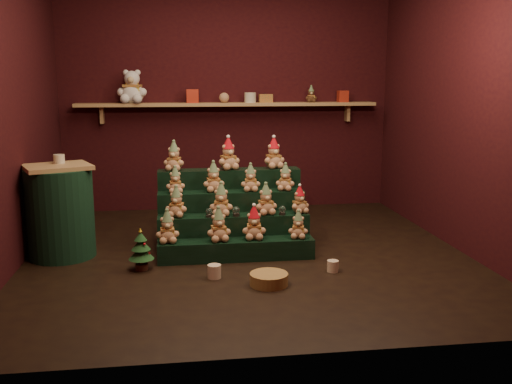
{
  "coord_description": "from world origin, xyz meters",
  "views": [
    {
      "loc": [
        -0.62,
        -5.04,
        1.59
      ],
      "look_at": [
        0.11,
        0.25,
        0.54
      ],
      "focal_mm": 40.0,
      "sensor_mm": 36.0,
      "label": 1
    }
  ],
  "objects": [
    {
      "name": "teddy_8",
      "position": [
        -0.65,
        0.29,
        0.66
      ],
      "size": [
        0.19,
        0.17,
        0.25
      ],
      "primitive_type": null,
      "rotation": [
        0.0,
        0.0,
        0.07
      ],
      "color": "tan",
      "rests_on": "riser_tier_midback"
    },
    {
      "name": "teddy_14",
      "position": [
        0.33,
        0.54,
        0.87
      ],
      "size": [
        0.26,
        0.24,
        0.3
      ],
      "primitive_type": null,
      "rotation": [
        0.0,
        0.0,
        0.27
      ],
      "color": "tan",
      "rests_on": "riser_tier_back"
    },
    {
      "name": "white_bear",
      "position": [
        -1.13,
        1.84,
        1.56
      ],
      "size": [
        0.38,
        0.35,
        0.48
      ],
      "primitive_type": null,
      "rotation": [
        0.0,
        0.0,
        -0.13
      ],
      "color": "white",
      "rests_on": "back_shelf"
    },
    {
      "name": "table_ornament",
      "position": [
        -1.69,
        0.26,
        0.89
      ],
      "size": [
        0.1,
        0.1,
        0.08
      ],
      "primitive_type": "cylinder",
      "color": "beige",
      "rests_on": "side_table"
    },
    {
      "name": "teddy_11",
      "position": [
        0.4,
        0.28,
        0.67
      ],
      "size": [
        0.23,
        0.22,
        0.26
      ],
      "primitive_type": null,
      "rotation": [
        0.0,
        0.0,
        -0.35
      ],
      "color": "tan",
      "rests_on": "riser_tier_midback"
    },
    {
      "name": "back_wall",
      "position": [
        0.0,
        2.05,
        1.4
      ],
      "size": [
        4.0,
        0.1,
        2.8
      ],
      "primitive_type": "cube",
      "color": "black",
      "rests_on": "ground"
    },
    {
      "name": "mug_right",
      "position": [
        0.65,
        -0.59,
        0.05
      ],
      "size": [
        0.1,
        0.1,
        0.1
      ],
      "primitive_type": "cylinder",
      "color": "beige",
      "rests_on": "ground"
    },
    {
      "name": "brown_bear",
      "position": [
        1.01,
        1.84,
        1.42
      ],
      "size": [
        0.15,
        0.13,
        0.2
      ],
      "primitive_type": null,
      "rotation": [
        0.0,
        0.0,
        -0.06
      ],
      "color": "#4E321A",
      "rests_on": "back_shelf"
    },
    {
      "name": "wicker_basket",
      "position": [
        0.07,
        -0.83,
        0.05
      ],
      "size": [
        0.4,
        0.4,
        0.09
      ],
      "primitive_type": "cylinder",
      "rotation": [
        0.0,
        0.0,
        0.4
      ],
      "color": "#9E773F",
      "rests_on": "ground"
    },
    {
      "name": "teddy_10",
      "position": [
        0.06,
        0.29,
        0.67
      ],
      "size": [
        0.2,
        0.18,
        0.26
      ],
      "primitive_type": null,
      "rotation": [
        0.0,
        0.0,
        -0.07
      ],
      "color": "tan",
      "rests_on": "riser_tier_midback"
    },
    {
      "name": "snow_globe_b",
      "position": [
        -0.1,
        0.02,
        0.41
      ],
      "size": [
        0.07,
        0.07,
        0.09
      ],
      "color": "black",
      "rests_on": "riser_tier_midfront"
    },
    {
      "name": "riser_tier_front",
      "position": [
        -0.12,
        -0.14,
        0.09
      ],
      "size": [
        1.4,
        0.22,
        0.18
      ],
      "primitive_type": "cube",
      "color": "black",
      "rests_on": "ground"
    },
    {
      "name": "teddy_1",
      "position": [
        -0.28,
        -0.14,
        0.33
      ],
      "size": [
        0.24,
        0.22,
        0.3
      ],
      "primitive_type": null,
      "rotation": [
        0.0,
        0.0,
        0.14
      ],
      "color": "tan",
      "rests_on": "riser_tier_front"
    },
    {
      "name": "side_table",
      "position": [
        -1.69,
        0.16,
        0.42
      ],
      "size": [
        0.69,
        0.64,
        0.85
      ],
      "rotation": [
        0.0,
        0.0,
        0.39
      ],
      "color": "tan",
      "rests_on": "ground"
    },
    {
      "name": "gift_tin_red_a",
      "position": [
        -0.43,
        1.85,
        1.4
      ],
      "size": [
        0.14,
        0.14,
        0.16
      ],
      "primitive_type": "cube",
      "color": "#B6301C",
      "rests_on": "back_shelf"
    },
    {
      "name": "riser_tier_midback",
      "position": [
        -0.12,
        0.3,
        0.27
      ],
      "size": [
        1.4,
        0.22,
        0.54
      ],
      "primitive_type": "cube",
      "color": "black",
      "rests_on": "ground"
    },
    {
      "name": "teddy_5",
      "position": [
        -0.24,
        0.08,
        0.51
      ],
      "size": [
        0.24,
        0.22,
        0.3
      ],
      "primitive_type": null,
      "rotation": [
        0.0,
        0.0,
        -0.14
      ],
      "color": "tan",
      "rests_on": "riser_tier_midfront"
    },
    {
      "name": "ground",
      "position": [
        0.0,
        0.0,
        0.0
      ],
      "size": [
        4.0,
        4.0,
        0.0
      ],
      "primitive_type": "plane",
      "color": "black",
      "rests_on": "ground"
    },
    {
      "name": "riser_tier_midfront",
      "position": [
        -0.12,
        0.08,
        0.18
      ],
      "size": [
        1.4,
        0.22,
        0.36
      ],
      "primitive_type": "cube",
      "color": "black",
      "rests_on": "ground"
    },
    {
      "name": "teddy_12",
      "position": [
        -0.66,
        0.52,
        0.86
      ],
      "size": [
        0.24,
        0.23,
        0.28
      ],
      "primitive_type": null,
      "rotation": [
        0.0,
        0.0,
        -0.25
      ],
      "color": "tan",
      "rests_on": "riser_tier_back"
    },
    {
      "name": "left_wall",
      "position": [
        -2.05,
        0.0,
        1.4
      ],
      "size": [
        0.1,
        4.0,
        2.8
      ],
      "primitive_type": "cube",
      "color": "black",
      "rests_on": "ground"
    },
    {
      "name": "teddy_2",
      "position": [
        0.04,
        -0.13,
        0.33
      ],
      "size": [
        0.23,
        0.21,
        0.3
      ],
      "primitive_type": null,
      "rotation": [
        0.0,
        0.0,
        -0.07
      ],
      "color": "tan",
      "rests_on": "riser_tier_front"
    },
    {
      "name": "mini_christmas_tree",
      "position": [
        -0.95,
        -0.32,
        0.18
      ],
      "size": [
        0.22,
        0.22,
        0.37
      ],
      "rotation": [
        0.0,
        0.0,
        0.03
      ],
      "color": "#432418",
      "rests_on": "ground"
    },
    {
      "name": "teddy_6",
      "position": [
        0.18,
        0.07,
        0.5
      ],
      "size": [
        0.24,
        0.22,
        0.29
      ],
      "primitive_type": null,
      "rotation": [
        0.0,
        0.0,
        0.19
      ],
      "color": "tan",
      "rests_on": "riser_tier_midfront"
    },
    {
      "name": "teddy_7",
      "position": [
        0.5,
        0.07,
        0.49
      ],
      "size": [
        0.23,
        0.22,
        0.25
      ],
      "primitive_type": null,
      "rotation": [
        0.0,
        0.0,
        0.36
      ],
      "color": "tan",
      "rests_on": "riser_tier_midfront"
    },
    {
      "name": "right_wall",
      "position": [
        2.05,
        0.0,
        1.4
      ],
      "size": [
        0.1,
        4.0,
        2.8
      ],
      "primitive_type": "cube",
      "color": "black",
      "rests_on": "ground"
    },
    {
      "name": "gift_tin_cream",
      "position": [
        0.26,
        1.85,
        1.38
      ],
      "size": [
        0.14,
        0.14,
        0.12
      ],
      "primitive_type": "cylinder",
      "color": "beige",
      "rests_on": "back_shelf"
    },
    {
      "name": "teddy_4",
      "position": [
        -0.64,
        0.08,
        0.5
      ],
      "size": [
        0.24,
        0.22,
        0.28
      ],
      "primitive_type": null,
      "rotation": [
        0.0,
        0.0,
        -0.26
      ],
      "color": "tan",
      "rests_on": "riser_tier_midfront"
    },
    {
      "name": "riser_tier_back",
      "position": [
        -0.12,
        0.52,
        0.36
      ],
      "size": [
        1.4,
        0.22,
        0.72
      ],
      "primitive_type": "cube",
      "color": "black",
      "rests_on": "ground"
    },
    {
      "name": "teddy_9",
      "position": [
        -0.29,
        0.31,
        0.68
      ],
      "size": [
        0.22,
        0.21,
        0.28
      ],
      "primitive_type": null,
      "rotation": [
        0.0,
        0.0,
        0.12
      ],
      "color": "tan",
      "rests_on": "riser_tier_midback"
    },
    {
      "name": "shelf_plush_ball",
      "position": [
        -0.05,
        1.85,
        1.38
      ],
      "size": [
        0.12,
        0.12,
        0.12
      ],
      "primitive_type": "sphere",
      "color": "tan",
      "rests_on": "back_shelf"
    },
    {
      "name": "snow_globe_a",
      "position": [
        -0.35,
        0.02,
        0.4
      ],
      "size": [
        0.06,
        0.06,
        0.08
      ],
      "color": "black",
      "rests_on": "riser_tier_midfront"
    },
    {
      "name": "back_shelf",
      "position": [
        0.0,
        1.87,
        1.29
      ],
      "size": [
        3.6,
        0.26,
        0.24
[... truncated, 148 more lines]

